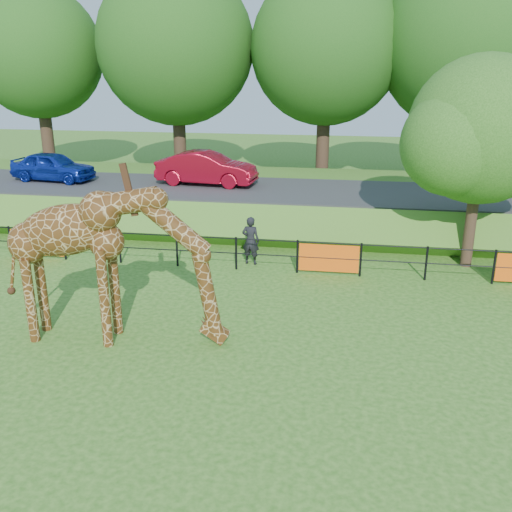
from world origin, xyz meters
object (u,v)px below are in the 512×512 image
object	(u,v)px
giraffe	(114,265)
visitor	(251,241)
car_blue	(53,166)
tree_east	(485,136)
car_red	(207,168)

from	to	relation	value
giraffe	visitor	world-z (taller)	giraffe
car_blue	tree_east	world-z (taller)	tree_east
giraffe	tree_east	bearing A→B (deg)	33.73
tree_east	car_red	bearing A→B (deg)	154.41
visitor	tree_east	bearing A→B (deg)	-165.08
tree_east	giraffe	bearing A→B (deg)	-143.48
car_red	tree_east	world-z (taller)	tree_east
giraffe	car_red	size ratio (longest dim) A/B	1.26
giraffe	car_red	distance (m)	11.89
giraffe	car_red	bearing A→B (deg)	90.72
car_red	visitor	size ratio (longest dim) A/B	2.62
giraffe	car_blue	size ratio (longest dim) A/B	1.43
car_red	visitor	xyz separation A→B (m)	(2.95, -5.89, -1.31)
giraffe	tree_east	size ratio (longest dim) A/B	0.80
visitor	giraffe	bearing A→B (deg)	76.47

